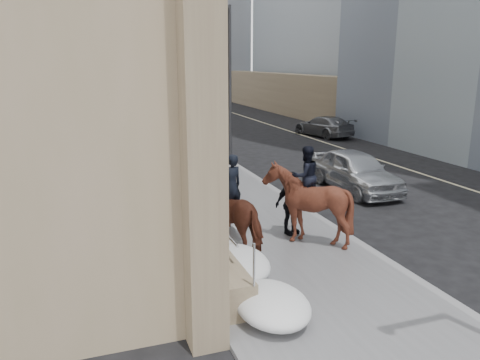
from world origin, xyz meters
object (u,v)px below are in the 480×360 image
object	(u,v)px
mounted_horse_right	(307,201)
pedestrian	(291,203)
mounted_horse_left	(240,212)
car_silver	(355,170)
car_grey	(324,126)

from	to	relation	value
mounted_horse_right	pedestrian	world-z (taller)	mounted_horse_right
mounted_horse_left	car_silver	bearing A→B (deg)	-163.19
pedestrian	car_silver	xyz separation A→B (m)	(4.80, 4.00, -0.24)
mounted_horse_right	car_grey	xyz separation A→B (m)	(10.57, 18.03, -0.63)
car_silver	car_grey	distance (m)	14.51
mounted_horse_left	car_grey	xyz separation A→B (m)	(12.55, 17.94, -0.48)
pedestrian	car_silver	world-z (taller)	pedestrian
car_silver	car_grey	xyz separation A→B (m)	(5.89, 13.26, -0.12)
mounted_horse_right	car_grey	size ratio (longest dim) A/B	0.56
mounted_horse_left	mounted_horse_right	xyz separation A→B (m)	(1.97, -0.09, 0.15)
pedestrian	mounted_horse_left	bearing A→B (deg)	-175.09
mounted_horse_left	car_silver	size ratio (longest dim) A/B	0.54
mounted_horse_right	car_silver	xyz separation A→B (m)	(4.68, 4.77, -0.51)
pedestrian	car_grey	xyz separation A→B (m)	(10.69, 17.26, -0.36)
mounted_horse_left	car_grey	world-z (taller)	mounted_horse_left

